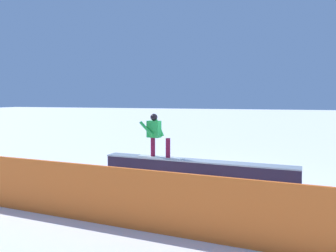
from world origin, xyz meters
name	(u,v)px	position (x,y,z in m)	size (l,w,h in m)	color
ground_plane	(196,179)	(0.00, 0.00, 0.00)	(120.00, 120.00, 0.00)	white
grind_box	(196,170)	(0.00, 0.00, 0.26)	(5.84, 1.03, 0.56)	#241A2D
snowboarder	(156,134)	(1.30, -0.13, 1.29)	(1.53, 0.52, 1.34)	silver
safety_fence	(147,201)	(0.00, 4.05, 0.56)	(10.92, 0.06, 1.12)	orange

